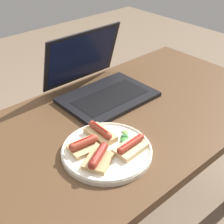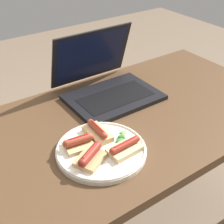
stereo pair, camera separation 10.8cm
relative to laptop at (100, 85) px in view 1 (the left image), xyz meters
The scene contains 8 objects.
desk 0.23m from the laptop, 104.40° to the right, with size 1.34×0.70×0.70m.
laptop is the anchor object (origin of this frame).
plate 0.37m from the laptop, 127.04° to the right, with size 0.29×0.29×0.02m.
sausage_toast_left 0.39m from the laptop, 115.96° to the right, with size 0.12×0.07×0.04m.
sausage_toast_middle 0.37m from the laptop, 138.23° to the right, with size 0.10×0.08×0.04m.
sausage_toast_right 0.31m from the laptop, 130.12° to the right, with size 0.06×0.11×0.04m.
sausage_toast_extra 0.43m from the laptop, 130.87° to the right, with size 0.12×0.11×0.04m.
salad_pile 0.33m from the laptop, 115.86° to the right, with size 0.07×0.06×0.01m.
Camera 1 is at (-0.67, -0.69, 1.36)m, focal length 50.00 mm.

